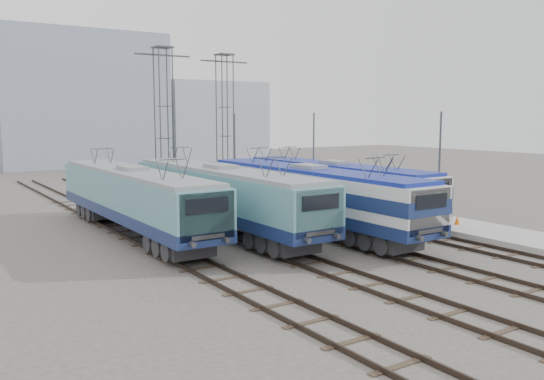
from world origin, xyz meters
The scene contains 14 objects.
ground centered at (0.00, 0.00, 0.00)m, with size 160.00×160.00×0.00m, color #514C47.
platform centered at (10.20, 8.00, 0.15)m, with size 4.00×70.00×0.30m, color #9E9E99.
locomotive_far_left centered at (-6.75, 10.33, 2.28)m, with size 2.91×18.36×3.46m.
locomotive_center_left centered at (-2.25, 8.34, 2.31)m, with size 2.94×18.55×3.49m.
locomotive_center_right centered at (2.25, 5.96, 2.34)m, with size 2.90×18.33×3.44m.
locomotive_far_right centered at (6.75, 9.13, 2.24)m, with size 2.77×17.52×3.29m.
catenary_tower_west centered at (0.00, 22.00, 6.64)m, with size 4.50×1.20×12.00m.
catenary_tower_east centered at (6.50, 24.00, 6.64)m, with size 4.50×1.20×12.00m.
mast_front centered at (8.60, 2.00, 3.50)m, with size 0.12×0.12×7.00m, color #3F4247.
mast_mid centered at (8.60, 14.00, 3.50)m, with size 0.12×0.12×7.00m, color #3F4247.
mast_rear centered at (8.60, 26.00, 3.50)m, with size 0.12×0.12×7.00m, color #3F4247.
safety_cone centered at (10.03, 1.72, 0.58)m, with size 0.31×0.31×0.56m, color orange.
building_center centered at (4.00, 62.00, 9.00)m, with size 22.00×14.00×18.00m, color #8A93AC.
building_east centered at (24.00, 62.00, 6.00)m, with size 16.00×12.00×12.00m, color #A0A6B1.
Camera 1 is at (-17.79, -20.48, 6.71)m, focal length 38.00 mm.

